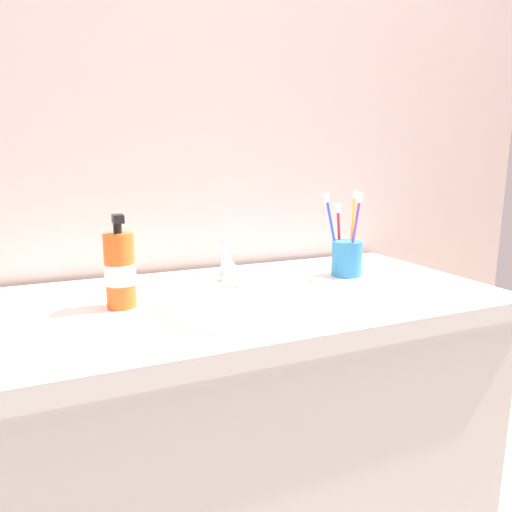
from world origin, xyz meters
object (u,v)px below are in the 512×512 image
(toothbrush_cup, at_px, (347,258))
(toothbrush_blue, at_px, (332,228))
(toothbrush_yellow, at_px, (353,226))
(soap_dispenser, at_px, (120,270))
(toothbrush_purple, at_px, (355,230))
(faucet, at_px, (228,264))
(toothbrush_red, at_px, (339,233))

(toothbrush_cup, height_order, toothbrush_blue, toothbrush_blue)
(toothbrush_cup, distance_m, toothbrush_yellow, 0.09)
(toothbrush_cup, height_order, soap_dispenser, soap_dispenser)
(toothbrush_cup, relative_size, toothbrush_purple, 0.43)
(soap_dispenser, bearing_deg, toothbrush_purple, 1.49)
(faucet, xyz_separation_m, toothbrush_purple, (0.29, -0.11, 0.08))
(toothbrush_cup, height_order, toothbrush_purple, toothbrush_purple)
(toothbrush_red, bearing_deg, faucet, 170.00)
(toothbrush_blue, relative_size, soap_dispenser, 1.10)
(faucet, relative_size, toothbrush_purple, 0.77)
(toothbrush_cup, xyz_separation_m, toothbrush_purple, (0.00, -0.03, 0.08))
(toothbrush_purple, xyz_separation_m, toothbrush_yellow, (0.03, 0.05, 0.00))
(toothbrush_cup, bearing_deg, faucet, 164.16)
(toothbrush_cup, distance_m, toothbrush_blue, 0.09)
(toothbrush_cup, relative_size, toothbrush_red, 0.51)
(toothbrush_cup, height_order, toothbrush_yellow, toothbrush_yellow)
(faucet, xyz_separation_m, soap_dispenser, (-0.27, -0.13, 0.04))
(toothbrush_blue, xyz_separation_m, toothbrush_red, (0.03, 0.01, -0.01))
(toothbrush_purple, bearing_deg, faucet, 158.99)
(faucet, xyz_separation_m, toothbrush_blue, (0.26, -0.06, 0.08))
(toothbrush_red, bearing_deg, toothbrush_cup, -81.63)
(soap_dispenser, bearing_deg, toothbrush_cup, 4.45)
(toothbrush_red, relative_size, soap_dispenser, 0.94)
(faucet, relative_size, toothbrush_blue, 0.78)
(faucet, distance_m, soap_dispenser, 0.30)
(faucet, distance_m, toothbrush_blue, 0.28)
(toothbrush_purple, distance_m, soap_dispenser, 0.56)
(faucet, height_order, toothbrush_yellow, toothbrush_yellow)
(toothbrush_blue, distance_m, toothbrush_red, 0.03)
(toothbrush_cup, bearing_deg, toothbrush_red, 98.37)
(toothbrush_blue, height_order, toothbrush_red, toothbrush_blue)
(toothbrush_cup, height_order, toothbrush_red, toothbrush_red)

